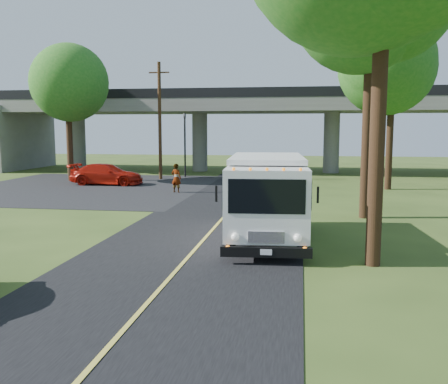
% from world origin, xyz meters
% --- Properties ---
extents(ground, '(120.00, 120.00, 0.00)m').
position_xyz_m(ground, '(0.00, 0.00, 0.00)').
color(ground, '#314518').
rests_on(ground, ground).
extents(road, '(7.00, 90.00, 0.02)m').
position_xyz_m(road, '(0.00, 10.00, 0.01)').
color(road, black).
rests_on(road, ground).
extents(parking_lot, '(16.00, 18.00, 0.01)m').
position_xyz_m(parking_lot, '(-11.00, 18.00, 0.01)').
color(parking_lot, black).
rests_on(parking_lot, ground).
extents(lane_line, '(0.12, 90.00, 0.01)m').
position_xyz_m(lane_line, '(0.00, 10.00, 0.03)').
color(lane_line, gold).
rests_on(lane_line, road).
extents(overpass, '(54.00, 10.00, 7.30)m').
position_xyz_m(overpass, '(0.00, 32.00, 4.56)').
color(overpass, slate).
rests_on(overpass, ground).
extents(traffic_signal, '(0.18, 0.22, 5.20)m').
position_xyz_m(traffic_signal, '(-6.00, 26.00, 3.20)').
color(traffic_signal, black).
rests_on(traffic_signal, ground).
extents(utility_pole, '(1.60, 0.26, 9.00)m').
position_xyz_m(utility_pole, '(-7.50, 24.00, 4.59)').
color(utility_pole, '#472D19').
rests_on(utility_pole, ground).
extents(tree_right_far, '(5.77, 5.67, 10.99)m').
position_xyz_m(tree_right_far, '(9.21, 19.84, 8.30)').
color(tree_right_far, '#382314').
rests_on(tree_right_far, ground).
extents(tree_left_lot, '(5.60, 5.50, 10.50)m').
position_xyz_m(tree_left_lot, '(-13.79, 21.84, 7.90)').
color(tree_left_lot, '#382314').
rests_on(tree_left_lot, ground).
extents(tree_left_far, '(5.26, 5.16, 9.89)m').
position_xyz_m(tree_left_far, '(-16.79, 27.84, 7.45)').
color(tree_left_far, '#382314').
rests_on(tree_left_far, ground).
extents(step_van, '(3.08, 7.24, 2.97)m').
position_xyz_m(step_van, '(2.20, 3.90, 1.62)').
color(step_van, white).
rests_on(step_van, ground).
extents(red_sedan, '(5.12, 2.09, 1.48)m').
position_xyz_m(red_sedan, '(-10.19, 19.70, 0.74)').
color(red_sedan, '#A9150A').
rests_on(red_sedan, ground).
extents(pedestrian, '(0.75, 0.59, 1.81)m').
position_xyz_m(pedestrian, '(-4.26, 16.24, 0.90)').
color(pedestrian, gray).
rests_on(pedestrian, ground).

